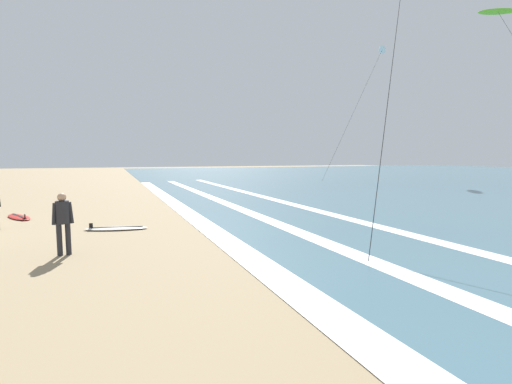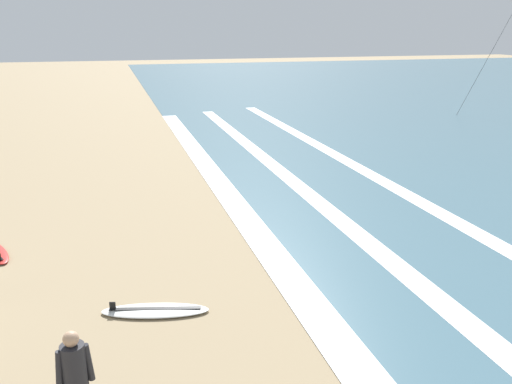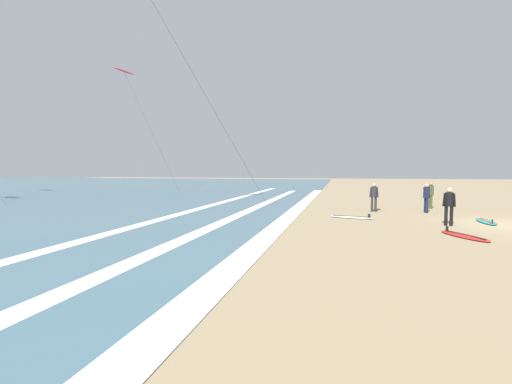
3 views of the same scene
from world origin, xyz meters
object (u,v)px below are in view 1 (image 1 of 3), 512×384
surfer_right_near (63,218)px  surfboard_near_water (116,228)px  kite_lime_mid_center (498,13)px  surfboard_left_pile (19,217)px  kite_white_low_near (382,51)px

surfer_right_near → surfboard_near_water: 3.39m
surfboard_near_water → kite_lime_mid_center: kite_lime_mid_center is taller
surfboard_left_pile → kite_lime_mid_center: size_ratio=0.14×
surfboard_near_water → surfer_right_near: bearing=-23.0°
kite_white_low_near → kite_lime_mid_center: (10.41, 3.46, 0.81)m
surfer_right_near → surfboard_left_pile: bearing=-161.2°
surfboard_left_pile → kite_lime_mid_center: kite_lime_mid_center is taller
kite_white_low_near → kite_lime_mid_center: bearing=18.4°
surfboard_left_pile → kite_white_low_near: bearing=116.0°
surfboard_near_water → kite_white_low_near: size_ratio=0.15×
surfboard_near_water → kite_white_low_near: bearing=124.9°
surfboard_left_pile → kite_white_low_near: 37.72m
surfboard_left_pile → surfer_right_near: bearing=18.8°
surfer_right_near → kite_lime_mid_center: bearing=110.2°
surfboard_near_water → kite_white_low_near: (-19.40, 27.82, 13.99)m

